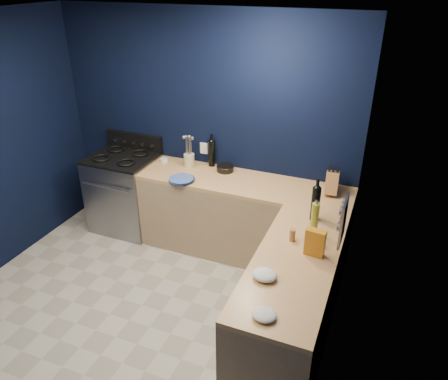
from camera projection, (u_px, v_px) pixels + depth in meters
The scene contains 27 objects.
floor at pixel (129, 321), 3.99m from camera, with size 3.50×3.50×0.02m, color #A9A395.
ceiling at pixel (88, 22), 2.78m from camera, with size 3.50×3.50×0.02m, color silver.
wall_back at pixel (204, 129), 4.83m from camera, with size 3.50×0.02×2.60m, color black.
wall_right at pixel (337, 247), 2.80m from camera, with size 0.02×3.50×2.60m, color black.
cab_back at pixel (243, 219), 4.77m from camera, with size 2.30×0.63×0.86m, color tan.
top_back at pixel (244, 183), 4.56m from camera, with size 2.30×0.63×0.04m, color #9C693B.
cab_right at pixel (290, 306), 3.54m from camera, with size 0.63×1.67×0.86m, color tan.
top_right at pixel (294, 262), 3.33m from camera, with size 0.63×1.67×0.04m, color #9C693B.
gas_range at pixel (126, 193), 5.25m from camera, with size 0.76×0.66×0.92m, color gray.
oven_door at pixel (110, 206), 5.00m from camera, with size 0.59×0.02×0.42m, color black.
cooktop at pixel (121, 158), 5.03m from camera, with size 0.76×0.66×0.03m, color black.
backguard at pixel (134, 141), 5.23m from camera, with size 0.76×0.06×0.20m, color black.
spice_panel at pixel (343, 221), 3.31m from camera, with size 0.02×0.28×0.38m, color gray.
wall_outlet at pixel (204, 148), 4.91m from camera, with size 0.09×0.02×0.13m, color white.
plate_stack at pixel (181, 180), 4.56m from camera, with size 0.26×0.26×0.03m, color #285A8B.
ramekin at pixel (164, 160), 5.02m from camera, with size 0.09×0.09×0.03m, color white.
utensil_crock at pixel (189, 160), 4.87m from camera, with size 0.12×0.12×0.15m, color beige.
wine_bottle_back at pixel (212, 153), 4.85m from camera, with size 0.07×0.07×0.30m, color black.
lemon_basket at pixel (225, 168), 4.77m from camera, with size 0.19×0.19×0.07m, color black.
knife_block at pixel (332, 183), 4.27m from camera, with size 0.12×0.20×0.23m, color #9C6838.
wine_bottle_right at pixel (315, 204), 3.79m from camera, with size 0.08×0.08×0.32m, color black.
oil_bottle at pixel (315, 218), 3.61m from camera, with size 0.07×0.07×0.28m, color olive.
spice_jar_near at pixel (292, 235), 3.54m from camera, with size 0.05×0.05×0.11m, color olive.
spice_jar_far at pixel (321, 241), 3.48m from camera, with size 0.05×0.05×0.09m, color olive.
crouton_bag at pixel (315, 243), 3.34m from camera, with size 0.16×0.07×0.23m, color #A61713.
towel_front at pixel (265, 275), 3.11m from camera, with size 0.19×0.16×0.06m, color white.
towel_end at pixel (264, 315), 2.77m from camera, with size 0.17×0.15×0.05m, color white.
Camera 1 is at (1.94, -2.42, 2.92)m, focal length 34.23 mm.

